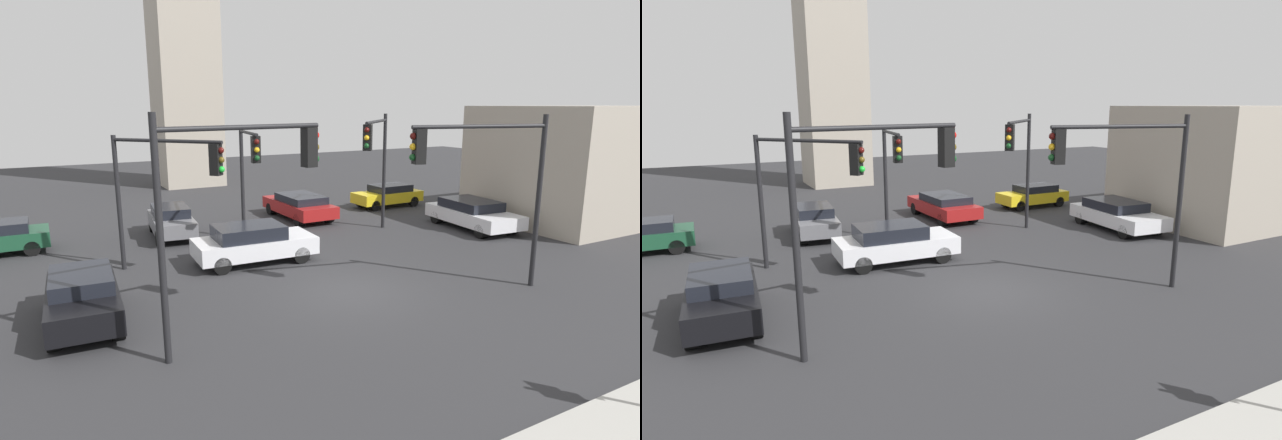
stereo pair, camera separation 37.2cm
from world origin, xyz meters
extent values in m
plane|color=#2D2D30|center=(0.00, 0.00, 0.00)|extent=(85.30, 85.30, 0.00)
cylinder|color=black|center=(5.49, -2.41, 2.73)|extent=(0.16, 0.16, 5.47)
cylinder|color=black|center=(3.36, -1.86, 5.13)|extent=(4.29, 1.21, 0.12)
cube|color=black|center=(1.47, -1.38, 4.58)|extent=(0.39, 0.39, 1.00)
sphere|color=#4C0F0C|center=(1.27, -1.33, 4.88)|extent=(0.20, 0.20, 0.20)
sphere|color=yellow|center=(1.27, -1.33, 4.58)|extent=(0.20, 0.20, 0.20)
sphere|color=#14471E|center=(1.27, -1.33, 4.28)|extent=(0.20, 0.20, 0.20)
cylinder|color=black|center=(-5.77, 5.86, 2.37)|extent=(0.16, 0.16, 4.75)
cylinder|color=black|center=(-4.39, 4.30, 4.60)|extent=(2.86, 3.20, 0.12)
cube|color=black|center=(-3.17, 2.93, 4.05)|extent=(0.45, 0.45, 1.00)
sphere|color=#4C0F0C|center=(-3.04, 2.78, 4.35)|extent=(0.20, 0.20, 0.20)
sphere|color=#594714|center=(-3.04, 2.78, 4.05)|extent=(0.20, 0.20, 0.20)
sphere|color=green|center=(-3.04, 2.78, 3.75)|extent=(0.20, 0.20, 0.20)
cylinder|color=black|center=(-6.05, -1.89, 2.81)|extent=(0.16, 0.16, 5.61)
cylinder|color=black|center=(-3.95, -1.60, 5.24)|extent=(4.22, 0.70, 0.12)
cube|color=black|center=(-2.09, -1.34, 4.69)|extent=(0.36, 0.36, 1.00)
sphere|color=red|center=(-1.89, -1.32, 4.99)|extent=(0.20, 0.20, 0.20)
sphere|color=#594714|center=(-1.89, -1.32, 4.69)|extent=(0.20, 0.20, 0.20)
sphere|color=#14471E|center=(-1.89, -1.32, 4.39)|extent=(0.20, 0.20, 0.20)
cylinder|color=black|center=(-0.42, 7.91, 2.41)|extent=(0.16, 0.16, 4.82)
cylinder|color=black|center=(-0.69, 6.39, 4.66)|extent=(0.65, 3.06, 0.12)
cube|color=black|center=(-0.91, 5.11, 4.11)|extent=(0.37, 0.37, 1.00)
sphere|color=#4C0F0C|center=(-0.95, 4.92, 4.41)|extent=(0.20, 0.20, 0.20)
sphere|color=yellow|center=(-0.95, 4.92, 4.11)|extent=(0.20, 0.20, 0.20)
sphere|color=#14471E|center=(-0.95, 4.92, 3.81)|extent=(0.20, 0.20, 0.20)
cylinder|color=black|center=(6.12, 6.61, 2.67)|extent=(0.16, 0.16, 5.35)
cylinder|color=black|center=(4.52, 5.04, 5.06)|extent=(3.27, 3.24, 0.12)
cube|color=black|center=(3.11, 3.63, 4.51)|extent=(0.45, 0.45, 1.00)
sphere|color=#4C0F0C|center=(2.96, 3.49, 4.81)|extent=(0.20, 0.20, 0.20)
sphere|color=yellow|center=(2.96, 3.49, 4.51)|extent=(0.20, 0.20, 0.20)
sphere|color=#14471E|center=(2.96, 3.49, 4.21)|extent=(0.20, 0.20, 0.20)
cube|color=silver|center=(-1.36, 4.37, 0.62)|extent=(4.50, 2.24, 0.63)
cube|color=black|center=(-1.58, 4.38, 1.17)|extent=(2.56, 1.89, 0.53)
cylinder|color=black|center=(0.18, 5.11, 0.31)|extent=(0.64, 0.39, 0.62)
cylinder|color=black|center=(0.09, 3.47, 0.31)|extent=(0.64, 0.39, 0.62)
cylinder|color=black|center=(-2.80, 5.27, 0.31)|extent=(0.64, 0.39, 0.62)
cylinder|color=black|center=(-2.89, 3.64, 0.31)|extent=(0.64, 0.39, 0.62)
cube|color=maroon|center=(3.55, 10.39, 0.60)|extent=(2.04, 4.78, 0.58)
cube|color=black|center=(3.55, 10.15, 1.06)|extent=(1.78, 2.68, 0.41)
cylinder|color=black|center=(2.72, 12.00, 0.31)|extent=(0.36, 0.63, 0.63)
cylinder|color=black|center=(4.35, 12.01, 0.31)|extent=(0.36, 0.63, 0.63)
cylinder|color=black|center=(2.74, 8.76, 0.31)|extent=(0.36, 0.63, 0.63)
cylinder|color=black|center=(4.38, 8.78, 0.31)|extent=(0.36, 0.63, 0.63)
cube|color=silver|center=(9.73, 4.35, 0.61)|extent=(2.54, 4.91, 0.60)
cube|color=black|center=(9.75, 4.59, 1.11)|extent=(2.10, 2.81, 0.48)
cylinder|color=black|center=(10.46, 2.67, 0.31)|extent=(0.44, 0.64, 0.61)
cylinder|color=black|center=(8.72, 2.82, 0.31)|extent=(0.44, 0.64, 0.61)
cylinder|color=black|center=(10.74, 5.88, 0.31)|extent=(0.44, 0.64, 0.61)
cylinder|color=black|center=(9.01, 6.04, 0.31)|extent=(0.44, 0.64, 0.61)
cube|color=slate|center=(-3.12, 9.73, 0.63)|extent=(2.07, 4.10, 0.61)
cube|color=black|center=(-3.10, 9.93, 1.12)|extent=(1.69, 2.35, 0.46)
cylinder|color=black|center=(-2.58, 8.32, 0.32)|extent=(0.37, 0.67, 0.64)
cylinder|color=black|center=(-3.94, 8.46, 0.32)|extent=(0.37, 0.67, 0.64)
cylinder|color=black|center=(-2.30, 10.99, 0.32)|extent=(0.37, 0.67, 0.64)
cylinder|color=black|center=(-3.66, 11.14, 0.32)|extent=(0.37, 0.67, 0.64)
cube|color=black|center=(-7.48, 1.39, 0.65)|extent=(2.02, 4.20, 0.67)
cube|color=black|center=(-7.47, 1.59, 1.16)|extent=(1.69, 2.39, 0.43)
cylinder|color=black|center=(-6.85, -0.05, 0.32)|extent=(0.36, 0.65, 0.63)
cylinder|color=black|center=(-8.29, 0.04, 0.32)|extent=(0.36, 0.65, 0.63)
cylinder|color=black|center=(-6.67, 2.73, 0.32)|extent=(0.36, 0.65, 0.63)
cylinder|color=black|center=(-8.11, 2.83, 0.32)|extent=(0.36, 0.65, 0.63)
cylinder|color=black|center=(-8.60, 9.43, 0.29)|extent=(0.59, 0.34, 0.59)
cylinder|color=black|center=(-8.58, 10.95, 0.29)|extent=(0.59, 0.34, 0.59)
cube|color=yellow|center=(9.41, 10.73, 0.58)|extent=(4.03, 1.69, 0.58)
cube|color=black|center=(9.61, 10.73, 1.05)|extent=(2.26, 1.47, 0.43)
cylinder|color=black|center=(8.06, 10.04, 0.29)|extent=(0.58, 0.30, 0.58)
cylinder|color=black|center=(8.04, 11.39, 0.29)|extent=(0.58, 0.30, 0.58)
cylinder|color=black|center=(10.78, 10.07, 0.29)|extent=(0.58, 0.30, 0.58)
cylinder|color=black|center=(10.76, 11.42, 0.29)|extent=(0.58, 0.30, 0.58)
cube|color=#A89E8E|center=(16.42, 3.45, 2.84)|extent=(10.19, 7.07, 5.69)
camera|label=1|loc=(-8.35, -13.09, 5.76)|focal=29.24mm
camera|label=2|loc=(-8.03, -13.27, 5.76)|focal=29.24mm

